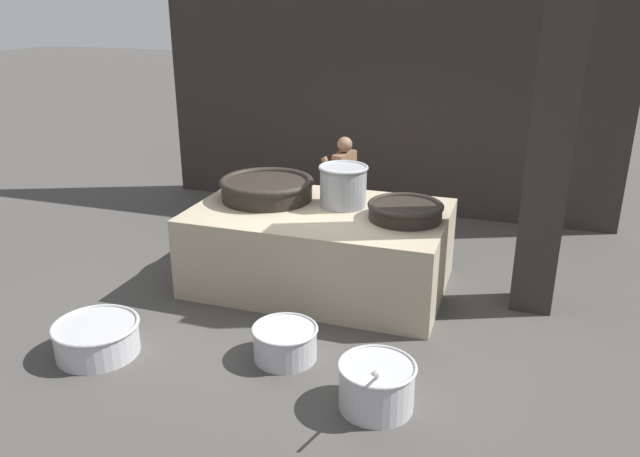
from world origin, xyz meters
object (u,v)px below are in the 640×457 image
(giant_wok_near, at_px, (267,188))
(giant_wok_far, at_px, (405,210))
(cook, at_px, (344,186))
(prep_bowl_extra, at_px, (285,341))
(prep_bowl_meat, at_px, (97,337))
(stock_pot, at_px, (343,185))
(prep_bowl_vegetables, at_px, (377,384))

(giant_wok_near, relative_size, giant_wok_far, 1.36)
(cook, bearing_deg, prep_bowl_extra, 109.44)
(giant_wok_far, distance_m, prep_bowl_meat, 3.46)
(stock_pot, distance_m, prep_bowl_meat, 3.14)
(giant_wok_near, relative_size, cook, 0.77)
(cook, xyz_separation_m, prep_bowl_extra, (0.35, -3.14, -0.63))
(prep_bowl_vegetables, height_order, prep_bowl_extra, prep_bowl_vegetables)
(giant_wok_far, relative_size, prep_bowl_vegetables, 0.98)
(prep_bowl_extra, bearing_deg, cook, 96.41)
(giant_wok_far, height_order, prep_bowl_extra, giant_wok_far)
(giant_wok_near, distance_m, cook, 1.45)
(giant_wok_near, xyz_separation_m, giant_wok_far, (1.74, -0.19, -0.04))
(giant_wok_far, height_order, prep_bowl_vegetables, giant_wok_far)
(giant_wok_far, bearing_deg, cook, 127.78)
(giant_wok_near, relative_size, stock_pot, 1.96)
(prep_bowl_extra, bearing_deg, prep_bowl_vegetables, -24.84)
(prep_bowl_vegetables, height_order, prep_bowl_meat, prep_bowl_vegetables)
(giant_wok_near, distance_m, prep_bowl_vegetables, 3.15)
(giant_wok_near, bearing_deg, cook, 65.30)
(giant_wok_near, xyz_separation_m, stock_pot, (0.95, 0.04, 0.11))
(giant_wok_far, xyz_separation_m, stock_pot, (-0.79, 0.23, 0.15))
(cook, height_order, prep_bowl_extra, cook)
(giant_wok_near, distance_m, prep_bowl_meat, 2.65)
(giant_wok_near, distance_m, giant_wok_far, 1.75)
(giant_wok_far, bearing_deg, stock_pot, 163.86)
(giant_wok_far, relative_size, cook, 0.56)
(giant_wok_far, bearing_deg, giant_wok_near, 173.81)
(prep_bowl_vegetables, bearing_deg, prep_bowl_meat, -179.28)
(cook, distance_m, prep_bowl_extra, 3.22)
(giant_wok_far, distance_m, cook, 1.89)
(stock_pot, height_order, cook, cook)
(stock_pot, bearing_deg, giant_wok_far, -16.14)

